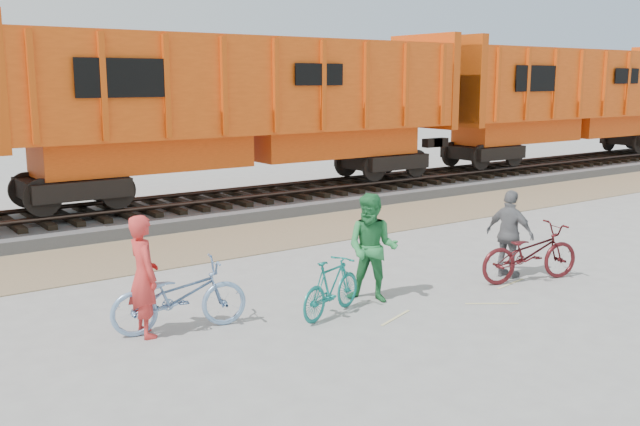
# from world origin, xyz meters

# --- Properties ---
(ground) EXTENTS (120.00, 120.00, 0.00)m
(ground) POSITION_xyz_m (0.00, 0.00, 0.00)
(ground) COLOR #9E9E99
(ground) RESTS_ON ground
(gravel_strip) EXTENTS (120.00, 3.00, 0.02)m
(gravel_strip) POSITION_xyz_m (0.00, 5.50, 0.01)
(gravel_strip) COLOR #9E8362
(gravel_strip) RESTS_ON ground
(ballast_bed) EXTENTS (120.00, 4.00, 0.30)m
(ballast_bed) POSITION_xyz_m (0.00, 9.00, 0.15)
(ballast_bed) COLOR slate
(ballast_bed) RESTS_ON ground
(track) EXTENTS (120.00, 2.60, 0.24)m
(track) POSITION_xyz_m (0.00, 9.00, 0.47)
(track) COLOR black
(track) RESTS_ON ballast_bed
(hopper_car_center) EXTENTS (14.00, 3.13, 4.65)m
(hopper_car_center) POSITION_xyz_m (2.00, 9.00, 3.01)
(hopper_car_center) COLOR black
(hopper_car_center) RESTS_ON track
(hopper_car_right) EXTENTS (14.00, 3.13, 4.65)m
(hopper_car_right) POSITION_xyz_m (17.00, 9.00, 3.01)
(hopper_car_right) COLOR black
(hopper_car_right) RESTS_ON track
(bicycle_blue) EXTENTS (2.14, 1.15, 1.07)m
(bicycle_blue) POSITION_xyz_m (-3.99, 0.67, 0.53)
(bicycle_blue) COLOR #769AC6
(bicycle_blue) RESTS_ON ground
(bicycle_teal) EXTENTS (1.60, 0.94, 0.93)m
(bicycle_teal) POSITION_xyz_m (-1.74, -0.09, 0.46)
(bicycle_teal) COLOR #14756C
(bicycle_teal) RESTS_ON ground
(bicycle_maroon) EXTENTS (2.16, 1.22, 1.08)m
(bicycle_maroon) POSITION_xyz_m (2.42, -0.66, 0.54)
(bicycle_maroon) COLOR #4B1316
(bicycle_maroon) RESTS_ON ground
(person_solo) EXTENTS (0.46, 0.68, 1.80)m
(person_solo) POSITION_xyz_m (-4.49, 0.77, 0.90)
(person_solo) COLOR red
(person_solo) RESTS_ON ground
(person_man) EXTENTS (1.10, 1.13, 1.84)m
(person_man) POSITION_xyz_m (-0.74, 0.11, 0.92)
(person_man) COLOR #277D40
(person_man) RESTS_ON ground
(person_woman) EXTENTS (0.56, 1.03, 1.67)m
(person_woman) POSITION_xyz_m (2.32, -0.26, 0.84)
(person_woman) COLOR slate
(person_woman) RESTS_ON ground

